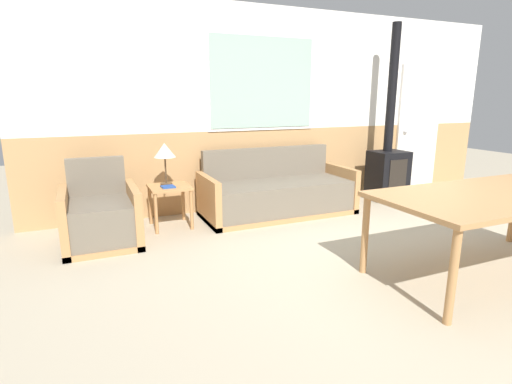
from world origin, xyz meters
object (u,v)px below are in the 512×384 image
at_px(table_lamp, 165,152).
at_px(dining_table, 495,199).
at_px(couch, 278,195).
at_px(side_table, 170,194).
at_px(wood_stove, 389,159).
at_px(armchair, 101,219).

height_order(table_lamp, dining_table, table_lamp).
distance_m(couch, side_table, 1.42).
bearing_deg(side_table, dining_table, -46.74).
height_order(couch, wood_stove, wood_stove).
distance_m(couch, dining_table, 2.57).
distance_m(armchair, wood_stove, 4.07).
bearing_deg(dining_table, table_lamp, 132.53).
xyz_separation_m(couch, table_lamp, (-1.43, 0.12, 0.63)).
relative_size(couch, side_table, 3.98).
height_order(couch, side_table, couch).
distance_m(table_lamp, wood_stove, 3.29).
height_order(side_table, dining_table, dining_table).
bearing_deg(side_table, table_lamp, 102.28).
height_order(armchair, table_lamp, table_lamp).
xyz_separation_m(side_table, table_lamp, (-0.02, 0.08, 0.49)).
xyz_separation_m(couch, side_table, (-1.41, 0.04, 0.14)).
height_order(dining_table, wood_stove, wood_stove).
xyz_separation_m(armchair, side_table, (0.79, 0.28, 0.13)).
bearing_deg(couch, armchair, -173.82).
distance_m(dining_table, wood_stove, 2.61).
bearing_deg(table_lamp, dining_table, -47.47).
height_order(armchair, side_table, armchair).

